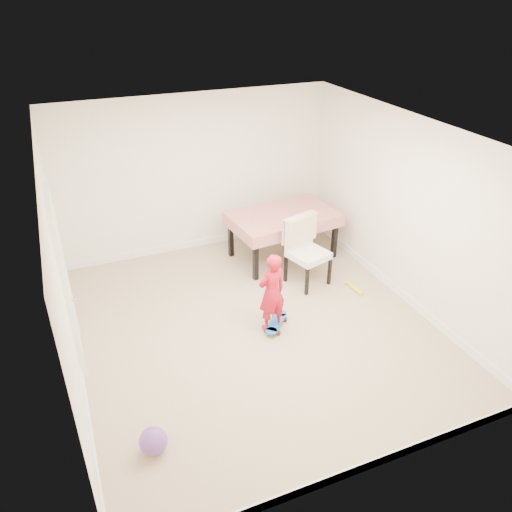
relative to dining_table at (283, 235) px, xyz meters
name	(u,v)px	position (x,y,z in m)	size (l,w,h in m)	color
ground	(255,325)	(-1.15, -1.60, -0.39)	(5.00, 5.00, 0.00)	tan
ceiling	(255,136)	(-1.15, -1.60, 2.19)	(4.50, 5.00, 0.04)	white
wall_back	(197,175)	(-1.15, 0.88, 0.91)	(4.50, 0.04, 2.60)	white
wall_front	(370,369)	(-1.15, -4.08, 0.91)	(4.50, 0.04, 2.60)	white
wall_left	(62,277)	(-3.38, -1.60, 0.91)	(0.04, 5.00, 2.60)	white
wall_right	(405,211)	(1.08, -1.60, 0.91)	(0.04, 5.00, 2.60)	white
door	(66,284)	(-3.37, -1.30, 0.63)	(0.10, 0.94, 2.11)	white
baseboard_back	(201,242)	(-1.15, 0.89, -0.33)	(4.50, 0.02, 0.12)	white
baseboard_front	(355,470)	(-1.15, -4.09, -0.33)	(4.50, 0.02, 0.12)	white
baseboard_left	(81,365)	(-3.39, -1.60, -0.33)	(0.02, 5.00, 0.12)	white
baseboard_right	(394,287)	(1.09, -1.60, -0.33)	(0.02, 5.00, 0.12)	white
dining_table	(283,235)	(0.00, 0.00, 0.00)	(1.67, 1.05, 0.79)	red
dining_chair	(309,253)	(0.00, -0.90, 0.13)	(0.57, 0.65, 1.05)	silver
skateboard	(276,324)	(-0.90, -1.73, -0.35)	(0.57, 0.21, 0.09)	blue
child	(272,295)	(-0.98, -1.75, 0.15)	(0.40, 0.26, 1.10)	red
balloon	(153,441)	(-2.84, -3.10, -0.25)	(0.28, 0.28, 0.28)	#7043A1
foam_toy	(354,288)	(0.56, -1.35, -0.36)	(0.06, 0.06, 0.40)	yellow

